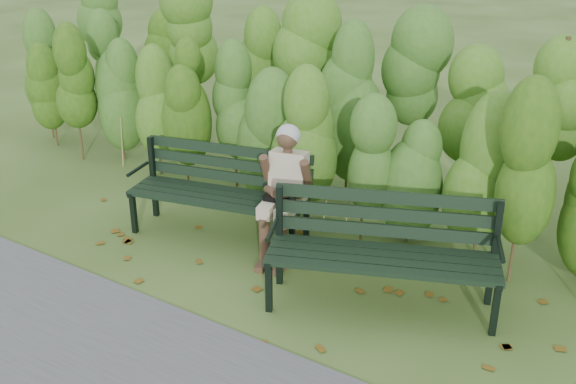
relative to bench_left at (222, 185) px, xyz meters
The scene contains 6 objects.
ground 1.18m from the bench_left, 27.08° to the right, with size 80.00×80.00×0.00m, color #364C19.
hedge_band 1.81m from the bench_left, 56.45° to the left, with size 11.04×1.67×2.42m.
leaf_litter 1.43m from the bench_left, 24.87° to the right, with size 5.46×2.24×0.01m.
bench_left is the anchor object (origin of this frame).
bench_right 2.07m from the bench_left, ahead, with size 2.11×1.36×1.01m.
seated_woman 0.83m from the bench_left, ahead, with size 0.55×0.81×1.35m.
Camera 1 is at (3.25, -4.70, 3.39)m, focal length 42.00 mm.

